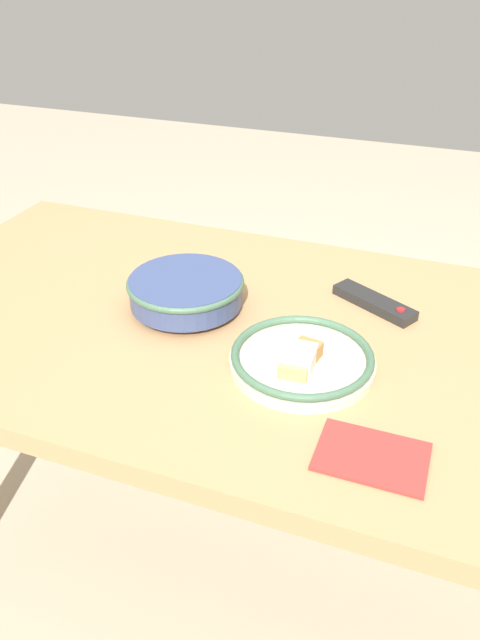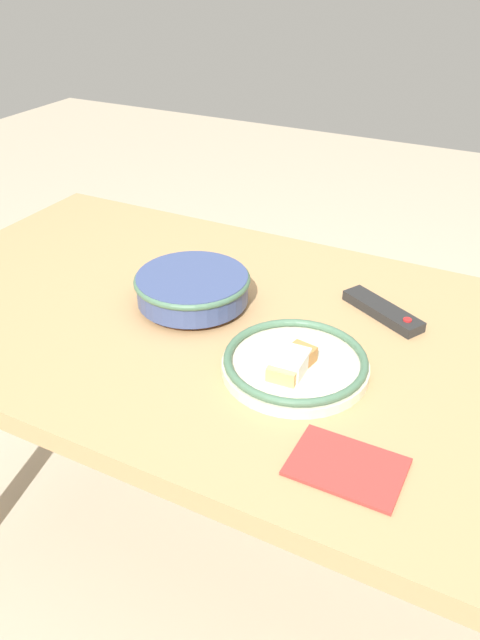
{
  "view_description": "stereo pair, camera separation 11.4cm",
  "coord_description": "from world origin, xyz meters",
  "views": [
    {
      "loc": [
        0.32,
        -0.94,
        1.41
      ],
      "look_at": [
        -0.02,
        -0.04,
        0.81
      ],
      "focal_mm": 35.0,
      "sensor_mm": 36.0,
      "label": 1
    },
    {
      "loc": [
        0.42,
        -0.89,
        1.41
      ],
      "look_at": [
        -0.02,
        -0.04,
        0.81
      ],
      "focal_mm": 35.0,
      "sensor_mm": 36.0,
      "label": 2
    }
  ],
  "objects": [
    {
      "name": "ground_plane",
      "position": [
        0.0,
        0.0,
        0.0
      ],
      "size": [
        8.0,
        8.0,
        0.0
      ],
      "primitive_type": "plane",
      "color": "#B7A88E"
    },
    {
      "name": "tv_remote",
      "position": [
        0.19,
        0.15,
        0.78
      ],
      "size": [
        0.18,
        0.13,
        0.02
      ],
      "rotation": [
        0.0,
        0.0,
        4.21
      ],
      "color": "black",
      "rests_on": "dining_table"
    },
    {
      "name": "dining_table",
      "position": [
        0.0,
        0.0,
        0.68
      ],
      "size": [
        1.55,
        0.8,
        0.77
      ],
      "color": "tan",
      "rests_on": "ground_plane"
    },
    {
      "name": "folded_napkin",
      "position": [
        0.27,
        -0.27,
        0.78
      ],
      "size": [
        0.16,
        0.11,
        0.01
      ],
      "color": "#B2332D",
      "rests_on": "dining_table"
    },
    {
      "name": "noodle_bowl",
      "position": [
        -0.15,
        0.02,
        0.81
      ],
      "size": [
        0.23,
        0.23,
        0.07
      ],
      "color": "#384775",
      "rests_on": "dining_table"
    },
    {
      "name": "food_plate",
      "position": [
        0.11,
        -0.09,
        0.79
      ],
      "size": [
        0.25,
        0.25,
        0.05
      ],
      "color": "beige",
      "rests_on": "dining_table"
    }
  ]
}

